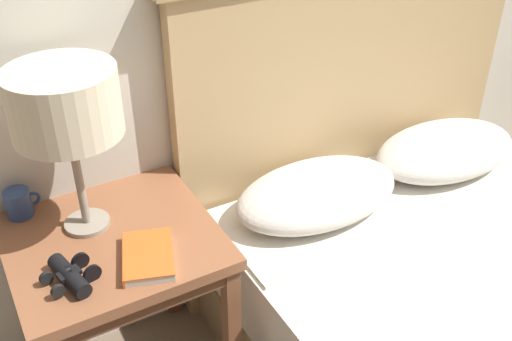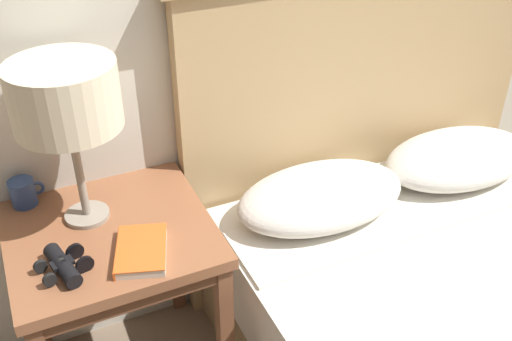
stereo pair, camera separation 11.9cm
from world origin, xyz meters
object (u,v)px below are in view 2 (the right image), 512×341
(table_lamp, at_px, (65,99))
(coffee_mug, at_px, (23,192))
(nightstand, at_px, (112,250))
(binoculars_pair, at_px, (63,265))
(book_on_nightstand, at_px, (141,251))

(table_lamp, xyz_separation_m, coffee_mug, (-0.16, 0.14, -0.34))
(nightstand, bearing_deg, binoculars_pair, -135.73)
(table_lamp, height_order, binoculars_pair, table_lamp)
(book_on_nightstand, distance_m, coffee_mug, 0.45)
(nightstand, xyz_separation_m, coffee_mug, (-0.20, 0.21, 0.13))
(table_lamp, bearing_deg, coffee_mug, 137.65)
(nightstand, relative_size, table_lamp, 1.35)
(table_lamp, height_order, book_on_nightstand, table_lamp)
(table_lamp, bearing_deg, binoculars_pair, -115.88)
(nightstand, height_order, table_lamp, table_lamp)
(book_on_nightstand, bearing_deg, nightstand, 108.73)
(nightstand, height_order, coffee_mug, coffee_mug)
(nightstand, bearing_deg, book_on_nightstand, -71.27)
(table_lamp, bearing_deg, book_on_nightstand, -67.18)
(nightstand, bearing_deg, coffee_mug, 133.08)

